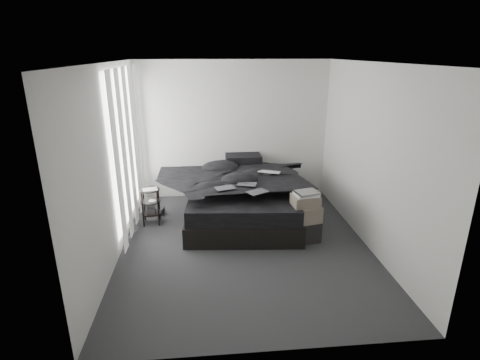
{
  "coord_description": "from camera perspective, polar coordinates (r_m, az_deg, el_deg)",
  "views": [
    {
      "loc": [
        -0.54,
        -4.92,
        2.74
      ],
      "look_at": [
        0.0,
        0.8,
        0.75
      ],
      "focal_mm": 28.0,
      "sensor_mm": 36.0,
      "label": 1
    }
  ],
  "objects": [
    {
      "name": "ceiling",
      "position": [
        4.96,
        0.91,
        17.47
      ],
      "size": [
        3.6,
        4.2,
        0.01
      ],
      "primitive_type": "cube",
      "color": "white",
      "rests_on": "ground"
    },
    {
      "name": "floor_books",
      "position": [
        6.79,
        -12.07,
        -4.59
      ],
      "size": [
        0.15,
        0.19,
        0.12
      ],
      "primitive_type": "cube",
      "rotation": [
        0.0,
        0.0,
        -0.14
      ],
      "color": "black",
      "rests_on": "floor"
    },
    {
      "name": "papers",
      "position": [
        6.27,
        -13.55,
        -1.41
      ],
      "size": [
        0.26,
        0.22,
        0.01
      ],
      "primitive_type": "cube",
      "rotation": [
        0.0,
        0.0,
        0.23
      ],
      "color": "white",
      "rests_on": "side_stand"
    },
    {
      "name": "laptop",
      "position": [
        6.34,
        4.34,
        1.75
      ],
      "size": [
        0.44,
        0.37,
        0.03
      ],
      "primitive_type": "imported",
      "rotation": [
        0.0,
        0.0,
        -0.4
      ],
      "color": "silver",
      "rests_on": "duvet"
    },
    {
      "name": "side_stand",
      "position": [
        6.38,
        -13.41,
        -3.95
      ],
      "size": [
        0.34,
        0.34,
        0.6
      ],
      "primitive_type": "cylinder",
      "rotation": [
        0.0,
        0.0,
        0.05
      ],
      "color": "black",
      "rests_on": "floor"
    },
    {
      "name": "art_book_white",
      "position": [
        5.58,
        10.06,
        -2.15
      ],
      "size": [
        0.36,
        0.31,
        0.03
      ],
      "primitive_type": "cube",
      "rotation": [
        0.0,
        0.0,
        0.15
      ],
      "color": "silver",
      "rests_on": "box_upper"
    },
    {
      "name": "box_lower",
      "position": [
        5.82,
        9.73,
        -7.55
      ],
      "size": [
        0.48,
        0.4,
        0.32
      ],
      "primitive_type": "cube",
      "rotation": [
        0.0,
        0.0,
        0.15
      ],
      "color": "black",
      "rests_on": "floor"
    },
    {
      "name": "wall_right",
      "position": [
        5.64,
        19.37,
        3.2
      ],
      "size": [
        0.01,
        4.2,
        2.6
      ],
      "primitive_type": "cube",
      "color": "silver",
      "rests_on": "ground"
    },
    {
      "name": "comic_b",
      "position": [
        5.84,
        1.07,
        0.22
      ],
      "size": [
        0.34,
        0.27,
        0.01
      ],
      "primitive_type": "cube",
      "rotation": [
        0.0,
        0.0,
        -0.3
      ],
      "color": "black",
      "rests_on": "duvet"
    },
    {
      "name": "box_mid",
      "position": [
        5.69,
        10.01,
        -5.05
      ],
      "size": [
        0.46,
        0.4,
        0.24
      ],
      "primitive_type": "cube",
      "rotation": [
        0.0,
        0.0,
        0.22
      ],
      "color": "#6E6357",
      "rests_on": "box_lower"
    },
    {
      "name": "pillow_lower",
      "position": [
        7.19,
        -0.13,
        2.18
      ],
      "size": [
        0.74,
        0.54,
        0.16
      ],
      "primitive_type": "cube",
      "rotation": [
        0.0,
        0.0,
        -0.09
      ],
      "color": "black",
      "rests_on": "mattress"
    },
    {
      "name": "wall_left",
      "position": [
        5.28,
        -18.98,
        2.21
      ],
      "size": [
        0.01,
        4.2,
        2.6
      ],
      "primitive_type": "cube",
      "color": "silver",
      "rests_on": "ground"
    },
    {
      "name": "comic_a",
      "position": [
        5.68,
        -2.32,
        -0.41
      ],
      "size": [
        0.34,
        0.27,
        0.01
      ],
      "primitive_type": "cube",
      "rotation": [
        0.0,
        0.0,
        0.3
      ],
      "color": "black",
      "rests_on": "duvet"
    },
    {
      "name": "window_left",
      "position": [
        6.11,
        -17.01,
        5.11
      ],
      "size": [
        0.02,
        2.0,
        2.3
      ],
      "primitive_type": "cube",
      "color": "white",
      "rests_on": "wall_left"
    },
    {
      "name": "wall_back",
      "position": [
        7.19,
        -0.99,
        7.53
      ],
      "size": [
        3.6,
        0.01,
        2.6
      ],
      "primitive_type": "cube",
      "color": "silver",
      "rests_on": "ground"
    },
    {
      "name": "mattress",
      "position": [
        6.4,
        0.44,
        -1.94
      ],
      "size": [
        1.89,
        2.41,
        0.25
      ],
      "primitive_type": "cube",
      "rotation": [
        0.0,
        0.0,
        -0.09
      ],
      "color": "black",
      "rests_on": "bed"
    },
    {
      "name": "curtain_left",
      "position": [
        6.12,
        -16.49,
        4.5
      ],
      "size": [
        0.06,
        2.12,
        2.48
      ],
      "primitive_type": "cube",
      "color": "white",
      "rests_on": "wall_left"
    },
    {
      "name": "duvet",
      "position": [
        6.26,
        0.45,
        0.11
      ],
      "size": [
        1.89,
        2.14,
        0.27
      ],
      "primitive_type": "imported",
      "rotation": [
        0.0,
        0.0,
        -0.09
      ],
      "color": "black",
      "rests_on": "mattress"
    },
    {
      "name": "floor",
      "position": [
        5.66,
        0.78,
        -9.86
      ],
      "size": [
        3.6,
        4.2,
        0.01
      ],
      "primitive_type": "cube",
      "color": "#2F2F32",
      "rests_on": "ground"
    },
    {
      "name": "wall_front",
      "position": [
        3.22,
        4.92,
        -7.57
      ],
      "size": [
        3.6,
        0.01,
        2.6
      ],
      "primitive_type": "cube",
      "color": "silver",
      "rests_on": "ground"
    },
    {
      "name": "bed",
      "position": [
        6.51,
        0.43,
        -4.27
      ],
      "size": [
        1.97,
        2.48,
        0.32
      ],
      "primitive_type": "cube",
      "rotation": [
        0.0,
        0.0,
        -0.09
      ],
      "color": "black",
      "rests_on": "floor"
    },
    {
      "name": "art_book_snake",
      "position": [
        5.56,
        10.21,
        -1.87
      ],
      "size": [
        0.37,
        0.33,
        0.03
      ],
      "primitive_type": "cube",
      "rotation": [
        0.0,
        0.0,
        0.26
      ],
      "color": "silver",
      "rests_on": "art_book_white"
    },
    {
      "name": "comic_c",
      "position": [
        5.52,
        2.7,
        -0.86
      ],
      "size": [
        0.35,
        0.32,
        0.01
      ],
      "primitive_type": "cube",
      "rotation": [
        0.0,
        0.0,
        0.52
      ],
      "color": "black",
      "rests_on": "duvet"
    },
    {
      "name": "box_upper",
      "position": [
        5.61,
        9.92,
        -3.12
      ],
      "size": [
        0.41,
        0.35,
        0.17
      ],
      "primitive_type": "cube",
      "rotation": [
        0.0,
        0.0,
        0.1
      ],
      "color": "#6E6357",
      "rests_on": "box_mid"
    },
    {
      "name": "pillow_upper",
      "position": [
        7.13,
        0.51,
        3.31
      ],
      "size": [
        0.67,
        0.47,
        0.15
      ],
      "primitive_type": "cube",
      "rotation": [
        0.0,
        0.0,
        0.02
      ],
      "color": "black",
      "rests_on": "pillow_lower"
    }
  ]
}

